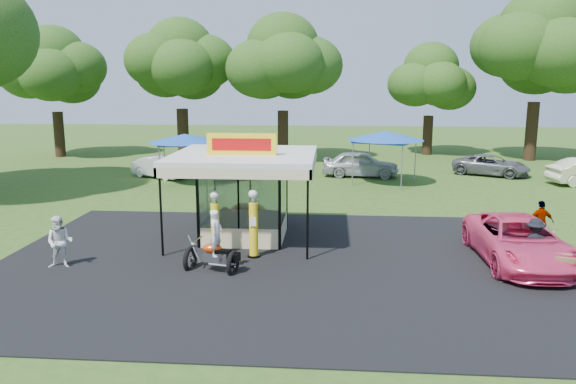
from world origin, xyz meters
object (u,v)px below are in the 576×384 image
Objects in this scene: a_frame_sign at (563,271)px; gas_station_kiosk at (245,194)px; pink_sedan at (519,241)px; bg_car_d at (491,165)px; kiosk_car at (253,213)px; bg_car_b at (258,166)px; spectator_east_b at (541,222)px; bg_car_c at (361,164)px; gas_pump_right at (254,225)px; tent_west at (185,139)px; motorcycle at (215,247)px; bg_car_a at (160,167)px; gas_pump_left at (215,225)px; spectator_west at (60,242)px; tent_east at (385,136)px; spectator_east_a at (534,244)px.

gas_station_kiosk is at bearing 169.67° from a_frame_sign.
bg_car_d is (4.01, 18.24, -0.12)m from pink_sedan.
bg_car_b is (-1.34, 11.82, 0.24)m from kiosk_car.
spectator_east_b reaches higher than pink_sedan.
gas_station_kiosk reaches higher than pink_sedan.
bg_car_b is 1.04× the size of bg_car_c.
gas_pump_right is at bearing -74.40° from gas_station_kiosk.
tent_west reaches higher than bg_car_c.
bg_car_a is at bearing 124.95° from motorcycle.
gas_pump_left is at bearing 166.00° from bg_car_c.
gas_pump_left is at bearing 153.53° from bg_car_b.
spectator_west is at bearing -165.91° from gas_pump_right.
spectator_west reaches higher than bg_car_d.
gas_pump_left is at bearing 169.03° from bg_car_d.
kiosk_car is at bearing 90.00° from gas_station_kiosk.
motorcycle reaches higher than a_frame_sign.
motorcycle is 18.03m from bg_car_b.
bg_car_a is (-7.49, 11.09, 0.18)m from kiosk_car.
bg_car_a is at bearing 136.43° from pink_sedan.
spectator_west is 21.57m from bg_car_c.
spectator_east_b is at bearing 31.96° from motorcycle.
tent_east is at bearing -63.00° from bg_car_a.
bg_car_d reaches higher than kiosk_car.
spectator_east_b reaches higher than bg_car_d.
spectator_east_b is at bearing 11.49° from gas_pump_left.
a_frame_sign is at bearing -160.00° from bg_car_c.
bg_car_c is at bearing 70.88° from gas_pump_left.
pink_sedan is at bearing 21.94° from motorcycle.
kiosk_car is at bearing 39.67° from spectator_west.
spectator_west is (-4.86, -1.66, -0.25)m from gas_pump_left.
spectator_east_b is (11.65, 4.10, -0.00)m from motorcycle.
kiosk_car is at bearing -14.95° from spectator_east_b.
bg_car_a is at bearing 34.04° from kiosk_car.
spectator_east_b is (1.22, 2.90, -0.01)m from spectator_east_a.
gas_pump_left is (-0.70, -2.31, -0.65)m from gas_station_kiosk.
gas_station_kiosk is at bearing 156.73° from bg_car_b.
bg_car_c reaches higher than bg_car_d.
bg_car_c is (12.70, 1.44, 0.16)m from bg_car_a.
gas_station_kiosk is at bearing 73.17° from gas_pump_left.
tent_west reaches higher than gas_pump_left.
kiosk_car is 0.62× the size of tent_east.
pink_sedan is at bearing -77.68° from tent_east.
a_frame_sign is 20.69m from bg_car_d.
gas_station_kiosk is 1.13× the size of bg_car_d.
spectator_east_b is at bearing -152.37° from bg_car_c.
bg_car_c is at bearing -70.03° from spectator_east_a.
gas_station_kiosk is 21.05m from bg_car_d.
bg_car_a is (-6.79, 15.60, -0.47)m from gas_pump_left.
pink_sedan is (9.70, -4.52, 0.31)m from kiosk_car.
gas_pump_left is 11.24m from a_frame_sign.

